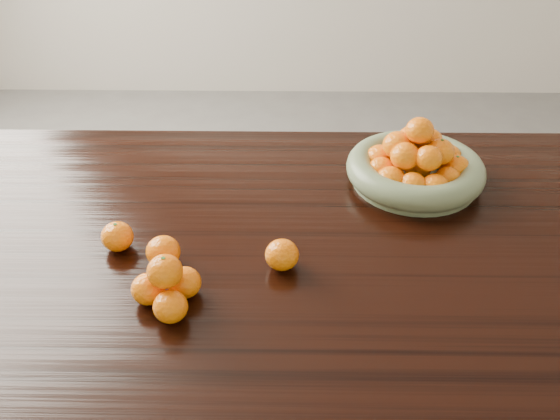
{
  "coord_description": "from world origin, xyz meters",
  "views": [
    {
      "loc": [
        0.01,
        -1.12,
        1.58
      ],
      "look_at": [
        -0.0,
        -0.02,
        0.83
      ],
      "focal_mm": 40.0,
      "sensor_mm": 36.0,
      "label": 1
    }
  ],
  "objects_px": {
    "orange_pyramid": "(167,287)",
    "loose_orange_0": "(117,237)",
    "dining_table": "(281,265)",
    "fruit_bowl": "(416,166)"
  },
  "relations": [
    {
      "from": "dining_table",
      "to": "loose_orange_0",
      "type": "xyz_separation_m",
      "value": [
        -0.35,
        -0.06,
        0.12
      ]
    },
    {
      "from": "loose_orange_0",
      "to": "dining_table",
      "type": "bearing_deg",
      "value": 9.07
    },
    {
      "from": "orange_pyramid",
      "to": "dining_table",
      "type": "bearing_deg",
      "value": 47.23
    },
    {
      "from": "dining_table",
      "to": "fruit_bowl",
      "type": "bearing_deg",
      "value": 33.96
    },
    {
      "from": "dining_table",
      "to": "orange_pyramid",
      "type": "bearing_deg",
      "value": -132.77
    },
    {
      "from": "fruit_bowl",
      "to": "dining_table",
      "type": "bearing_deg",
      "value": -146.04
    },
    {
      "from": "dining_table",
      "to": "fruit_bowl",
      "type": "xyz_separation_m",
      "value": [
        0.33,
        0.22,
        0.14
      ]
    },
    {
      "from": "orange_pyramid",
      "to": "loose_orange_0",
      "type": "relative_size",
      "value": 1.94
    },
    {
      "from": "dining_table",
      "to": "orange_pyramid",
      "type": "relative_size",
      "value": 14.9
    },
    {
      "from": "dining_table",
      "to": "fruit_bowl",
      "type": "relative_size",
      "value": 5.82
    }
  ]
}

